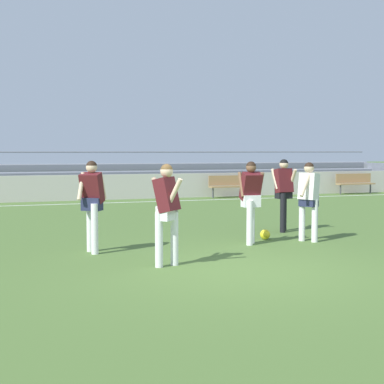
{
  "coord_description": "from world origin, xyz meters",
  "views": [
    {
      "loc": [
        -3.75,
        -8.36,
        1.9
      ],
      "look_at": [
        0.93,
        4.9,
        0.91
      ],
      "focal_mm": 54.36,
      "sensor_mm": 36.0,
      "label": 1
    }
  ],
  "objects_px": {
    "bleacher_stand": "(126,177)",
    "player_dark_overlapping": "(251,195)",
    "soccer_ball": "(265,234)",
    "player_dark_trailing_run": "(284,188)",
    "bench_far_left": "(230,184)",
    "player_dark_on_ball": "(92,198)",
    "player_white_pressing_high": "(309,195)",
    "player_dark_challenging": "(167,205)",
    "bench_centre_sideline": "(355,182)"
  },
  "relations": [
    {
      "from": "bleacher_stand",
      "to": "player_dark_overlapping",
      "type": "xyz_separation_m",
      "value": [
        -0.66,
        -14.05,
        0.25
      ]
    },
    {
      "from": "soccer_ball",
      "to": "player_dark_trailing_run",
      "type": "bearing_deg",
      "value": 45.21
    },
    {
      "from": "player_dark_overlapping",
      "to": "soccer_ball",
      "type": "distance_m",
      "value": 1.16
    },
    {
      "from": "bench_far_left",
      "to": "player_dark_on_ball",
      "type": "distance_m",
      "value": 13.45
    },
    {
      "from": "player_white_pressing_high",
      "to": "player_dark_overlapping",
      "type": "distance_m",
      "value": 1.3
    },
    {
      "from": "player_dark_trailing_run",
      "to": "player_dark_challenging",
      "type": "xyz_separation_m",
      "value": [
        -3.8,
        -3.04,
        -0.01
      ]
    },
    {
      "from": "player_dark_overlapping",
      "to": "soccer_ball",
      "type": "height_order",
      "value": "player_dark_overlapping"
    },
    {
      "from": "player_dark_overlapping",
      "to": "bench_centre_sideline",
      "type": "bearing_deg",
      "value": 47.24
    },
    {
      "from": "bleacher_stand",
      "to": "player_dark_trailing_run",
      "type": "distance_m",
      "value": 12.65
    },
    {
      "from": "player_dark_overlapping",
      "to": "bench_far_left",
      "type": "bearing_deg",
      "value": 68.86
    },
    {
      "from": "bench_centre_sideline",
      "to": "soccer_ball",
      "type": "xyz_separation_m",
      "value": [
        -9.78,
        -10.71,
        -0.44
      ]
    },
    {
      "from": "player_dark_overlapping",
      "to": "player_dark_on_ball",
      "type": "relative_size",
      "value": 0.98
    },
    {
      "from": "player_dark_on_ball",
      "to": "player_white_pressing_high",
      "type": "bearing_deg",
      "value": -1.81
    },
    {
      "from": "bleacher_stand",
      "to": "player_dark_overlapping",
      "type": "relative_size",
      "value": 15.4
    },
    {
      "from": "bench_centre_sideline",
      "to": "player_dark_overlapping",
      "type": "distance_m",
      "value": 15.24
    },
    {
      "from": "bleacher_stand",
      "to": "player_dark_on_ball",
      "type": "bearing_deg",
      "value": -105.5
    },
    {
      "from": "bench_centre_sideline",
      "to": "player_dark_challenging",
      "type": "relative_size",
      "value": 1.06
    },
    {
      "from": "player_white_pressing_high",
      "to": "player_dark_on_ball",
      "type": "relative_size",
      "value": 0.97
    },
    {
      "from": "player_dark_overlapping",
      "to": "player_dark_trailing_run",
      "type": "bearing_deg",
      "value": 43.33
    },
    {
      "from": "player_white_pressing_high",
      "to": "soccer_ball",
      "type": "bearing_deg",
      "value": 143.35
    },
    {
      "from": "bench_far_left",
      "to": "player_dark_on_ball",
      "type": "bearing_deg",
      "value": -124.17
    },
    {
      "from": "player_dark_challenging",
      "to": "player_dark_trailing_run",
      "type": "bearing_deg",
      "value": 38.66
    },
    {
      "from": "bench_centre_sideline",
      "to": "player_white_pressing_high",
      "type": "distance_m",
      "value": 14.45
    },
    {
      "from": "bench_far_left",
      "to": "player_dark_overlapping",
      "type": "distance_m",
      "value": 12.0
    },
    {
      "from": "player_dark_on_ball",
      "to": "bench_centre_sideline",
      "type": "bearing_deg",
      "value": 39.34
    },
    {
      "from": "bleacher_stand",
      "to": "player_white_pressing_high",
      "type": "bearing_deg",
      "value": -87.39
    },
    {
      "from": "bench_far_left",
      "to": "player_dark_trailing_run",
      "type": "height_order",
      "value": "player_dark_trailing_run"
    },
    {
      "from": "bench_far_left",
      "to": "player_dark_challenging",
      "type": "xyz_separation_m",
      "value": [
        -6.6,
        -12.79,
        0.47
      ]
    },
    {
      "from": "bench_centre_sideline",
      "to": "player_dark_overlapping",
      "type": "relative_size",
      "value": 1.06
    },
    {
      "from": "player_dark_on_ball",
      "to": "soccer_ball",
      "type": "bearing_deg",
      "value": 6.08
    },
    {
      "from": "bleacher_stand",
      "to": "bench_centre_sideline",
      "type": "height_order",
      "value": "bleacher_stand"
    },
    {
      "from": "bleacher_stand",
      "to": "soccer_ball",
      "type": "distance_m",
      "value": 13.6
    },
    {
      "from": "player_white_pressing_high",
      "to": "player_dark_on_ball",
      "type": "height_order",
      "value": "player_dark_on_ball"
    },
    {
      "from": "player_white_pressing_high",
      "to": "player_dark_on_ball",
      "type": "xyz_separation_m",
      "value": [
        -4.52,
        0.14,
        0.04
      ]
    },
    {
      "from": "player_white_pressing_high",
      "to": "player_dark_overlapping",
      "type": "bearing_deg",
      "value": 176.73
    },
    {
      "from": "bench_far_left",
      "to": "player_dark_on_ball",
      "type": "height_order",
      "value": "player_dark_on_ball"
    },
    {
      "from": "player_dark_on_ball",
      "to": "player_dark_challenging",
      "type": "distance_m",
      "value": 1.92
    },
    {
      "from": "bleacher_stand",
      "to": "player_white_pressing_high",
      "type": "relative_size",
      "value": 15.63
    },
    {
      "from": "bleacher_stand",
      "to": "player_dark_overlapping",
      "type": "height_order",
      "value": "bleacher_stand"
    },
    {
      "from": "player_dark_on_ball",
      "to": "player_dark_challenging",
      "type": "bearing_deg",
      "value": -60.5
    },
    {
      "from": "bench_centre_sideline",
      "to": "player_dark_overlapping",
      "type": "bearing_deg",
      "value": -132.76
    },
    {
      "from": "bleacher_stand",
      "to": "player_dark_challenging",
      "type": "distance_m",
      "value": 15.93
    },
    {
      "from": "bench_centre_sideline",
      "to": "player_white_pressing_high",
      "type": "relative_size",
      "value": 1.08
    },
    {
      "from": "player_dark_challenging",
      "to": "player_dark_on_ball",
      "type": "bearing_deg",
      "value": 119.5
    },
    {
      "from": "bench_centre_sideline",
      "to": "player_dark_on_ball",
      "type": "relative_size",
      "value": 1.04
    },
    {
      "from": "bench_far_left",
      "to": "player_dark_trailing_run",
      "type": "relative_size",
      "value": 1.05
    },
    {
      "from": "bench_far_left",
      "to": "bleacher_stand",
      "type": "bearing_deg",
      "value": 142.02
    },
    {
      "from": "bench_far_left",
      "to": "bench_centre_sideline",
      "type": "relative_size",
      "value": 1.0
    },
    {
      "from": "bench_far_left",
      "to": "bench_centre_sideline",
      "type": "height_order",
      "value": "same"
    },
    {
      "from": "player_dark_challenging",
      "to": "soccer_ball",
      "type": "relative_size",
      "value": 7.7
    }
  ]
}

